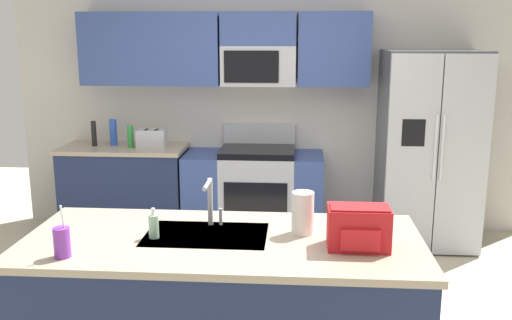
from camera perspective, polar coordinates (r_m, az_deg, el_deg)
The scene contains 14 objects.
kitchen_wall_unit at distance 5.76m, azimuth 0.05°, elevation 7.34°, with size 5.20×0.43×2.60m.
back_counter at distance 5.91m, azimuth -12.91°, elevation -2.92°, with size 1.23×0.63×0.90m.
range_oven at distance 5.68m, azimuth -0.21°, elevation -3.33°, with size 1.36×0.61×1.10m.
refrigerator at distance 5.62m, azimuth 16.90°, elevation 1.01°, with size 0.90×0.76×1.85m.
island_counter at distance 3.34m, azimuth -3.27°, elevation -15.01°, with size 2.19×0.97×0.90m.
toaster at distance 5.67m, azimuth -10.40°, elevation 2.12°, with size 0.28×0.16×0.18m.
pepper_mill at distance 5.89m, azimuth -15.94°, elevation 2.57°, with size 0.05×0.05×0.25m, color black.
bottle_blue at distance 5.87m, azimuth -14.10°, elevation 2.71°, with size 0.07×0.07×0.26m, color blue.
bottle_green at distance 5.72m, azimuth -12.47°, elevation 2.30°, with size 0.06×0.06×0.22m, color green.
sink_faucet at distance 3.30m, azimuth -4.59°, elevation -3.86°, with size 0.09×0.21×0.28m.
drink_cup_purple at distance 3.03m, azimuth -18.87°, elevation -7.79°, with size 0.08×0.08×0.27m.
soap_dispenser at distance 3.18m, azimuth -10.21°, elevation -6.52°, with size 0.06×0.06×0.17m.
paper_towel_roll at distance 3.20m, azimuth 4.70°, elevation -5.30°, with size 0.12×0.12×0.24m, color white.
backpack at distance 3.02m, azimuth 10.24°, elevation -6.59°, with size 0.32×0.22×0.23m.
Camera 1 is at (0.28, -3.64, 2.00)m, focal length 39.92 mm.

